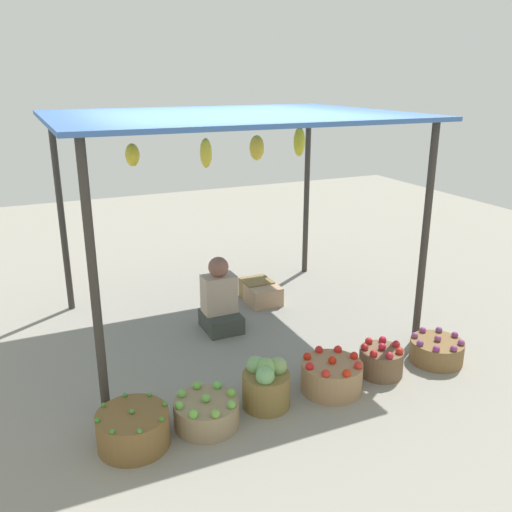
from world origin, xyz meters
name	(u,v)px	position (x,y,z in m)	size (l,w,h in m)	color
ground_plane	(232,323)	(0.00, 0.00, 0.00)	(14.00, 14.00, 0.00)	gray
market_stall_structure	(229,129)	(0.01, 0.00, 2.04)	(3.33, 2.57, 2.19)	#38332D
vendor_person	(220,302)	(-0.15, -0.05, 0.30)	(0.36, 0.44, 0.78)	#3A4239
basket_green_chilies	(133,429)	(-1.40, -1.60, 0.13)	(0.52, 0.52, 0.29)	brown
basket_green_apples	(206,412)	(-0.85, -1.59, 0.11)	(0.50, 0.50, 0.26)	#947E5C
basket_cabbages	(266,385)	(-0.32, -1.54, 0.19)	(0.38, 0.38, 0.42)	olive
basket_red_tomatoes	(332,376)	(0.28, -1.55, 0.13)	(0.52, 0.52, 0.31)	#9F7B54
basket_red_apples	(381,361)	(0.82, -1.51, 0.13)	(0.39, 0.39, 0.30)	brown
basket_purple_onions	(436,350)	(1.43, -1.53, 0.11)	(0.49, 0.49, 0.26)	brown
wooden_crate_near_vendor	(263,295)	(0.53, 0.35, 0.11)	(0.36, 0.35, 0.22)	tan
wooden_crate_stacked_rear	(257,289)	(0.53, 0.53, 0.12)	(0.33, 0.33, 0.24)	olive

